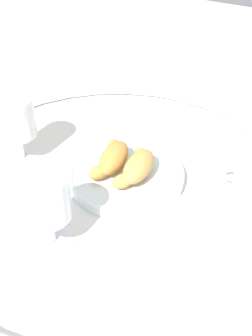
{
  "coord_description": "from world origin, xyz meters",
  "views": [
    {
      "loc": [
        -0.6,
        -0.31,
        0.58
      ],
      "look_at": [
        0.03,
        -0.01,
        0.03
      ],
      "focal_mm": 49.35,
      "sensor_mm": 36.0,
      "label": 1
    }
  ],
  "objects_px": {
    "juice_glass_right": "(17,119)",
    "croissant_small": "(112,158)",
    "coffee_cup_near": "(252,184)",
    "juice_glass_left": "(47,199)",
    "pastry_plate": "(126,175)",
    "croissant_large": "(137,167)",
    "sugar_packet": "(166,128)"
  },
  "relations": [
    {
      "from": "juice_glass_right",
      "to": "croissant_small",
      "type": "bearing_deg",
      "value": -81.77
    },
    {
      "from": "croissant_small",
      "to": "coffee_cup_near",
      "type": "relative_size",
      "value": 1.0
    },
    {
      "from": "juice_glass_left",
      "to": "juice_glass_right",
      "type": "bearing_deg",
      "value": 46.79
    },
    {
      "from": "pastry_plate",
      "to": "croissant_large",
      "type": "xyz_separation_m",
      "value": [
        -0.0,
        -0.02,
        0.03
      ]
    },
    {
      "from": "croissant_large",
      "to": "coffee_cup_near",
      "type": "relative_size",
      "value": 1.01
    },
    {
      "from": "croissant_large",
      "to": "juice_glass_right",
      "type": "xyz_separation_m",
      "value": [
        -0.02,
        0.25,
        0.05
      ]
    },
    {
      "from": "pastry_plate",
      "to": "juice_glass_right",
      "type": "xyz_separation_m",
      "value": [
        -0.03,
        0.23,
        0.08
      ]
    },
    {
      "from": "pastry_plate",
      "to": "croissant_small",
      "type": "distance_m",
      "value": 0.04
    },
    {
      "from": "juice_glass_right",
      "to": "sugar_packet",
      "type": "relative_size",
      "value": 2.8
    },
    {
      "from": "coffee_cup_near",
      "to": "juice_glass_left",
      "type": "relative_size",
      "value": 0.97
    },
    {
      "from": "juice_glass_left",
      "to": "juice_glass_right",
      "type": "distance_m",
      "value": 0.25
    },
    {
      "from": "croissant_small",
      "to": "coffee_cup_near",
      "type": "distance_m",
      "value": 0.27
    },
    {
      "from": "pastry_plate",
      "to": "croissant_large",
      "type": "distance_m",
      "value": 0.04
    },
    {
      "from": "coffee_cup_near",
      "to": "juice_glass_right",
      "type": "height_order",
      "value": "juice_glass_right"
    },
    {
      "from": "croissant_small",
      "to": "sugar_packet",
      "type": "relative_size",
      "value": 2.73
    },
    {
      "from": "coffee_cup_near",
      "to": "juice_glass_left",
      "type": "bearing_deg",
      "value": 133.98
    },
    {
      "from": "coffee_cup_near",
      "to": "pastry_plate",
      "type": "bearing_deg",
      "value": 105.52
    },
    {
      "from": "juice_glass_left",
      "to": "pastry_plate",
      "type": "bearing_deg",
      "value": -11.95
    },
    {
      "from": "pastry_plate",
      "to": "coffee_cup_near",
      "type": "height_order",
      "value": "coffee_cup_near"
    },
    {
      "from": "juice_glass_left",
      "to": "croissant_large",
      "type": "bearing_deg",
      "value": -18.66
    },
    {
      "from": "croissant_small",
      "to": "juice_glass_left",
      "type": "bearing_deg",
      "value": 176.73
    },
    {
      "from": "juice_glass_right",
      "to": "juice_glass_left",
      "type": "bearing_deg",
      "value": -133.21
    },
    {
      "from": "sugar_packet",
      "to": "croissant_small",
      "type": "bearing_deg",
      "value": -147.63
    },
    {
      "from": "coffee_cup_near",
      "to": "sugar_packet",
      "type": "xyz_separation_m",
      "value": [
        0.14,
        0.23,
        -0.02
      ]
    },
    {
      "from": "coffee_cup_near",
      "to": "croissant_large",
      "type": "bearing_deg",
      "value": 107.85
    },
    {
      "from": "croissant_small",
      "to": "sugar_packet",
      "type": "bearing_deg",
      "value": -9.84
    },
    {
      "from": "croissant_large",
      "to": "sugar_packet",
      "type": "bearing_deg",
      "value": 5.77
    },
    {
      "from": "croissant_large",
      "to": "croissant_small",
      "type": "height_order",
      "value": "same"
    },
    {
      "from": "sugar_packet",
      "to": "juice_glass_left",
      "type": "bearing_deg",
      "value": -144.34
    },
    {
      "from": "pastry_plate",
      "to": "sugar_packet",
      "type": "xyz_separation_m",
      "value": [
        0.2,
        -0.0,
        -0.01
      ]
    },
    {
      "from": "juice_glass_left",
      "to": "sugar_packet",
      "type": "bearing_deg",
      "value": -6.56
    },
    {
      "from": "croissant_large",
      "to": "sugar_packet",
      "type": "distance_m",
      "value": 0.21
    }
  ]
}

